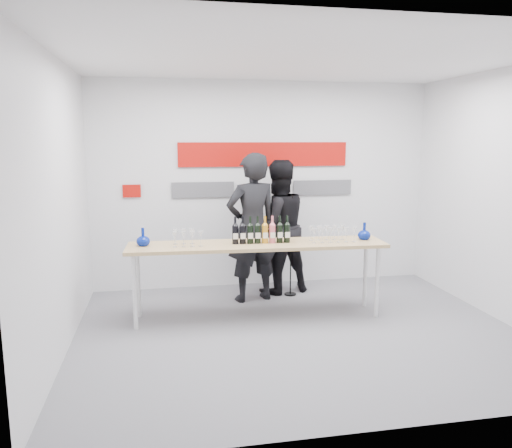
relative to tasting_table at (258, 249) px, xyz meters
name	(u,v)px	position (x,y,z in m)	size (l,w,h in m)	color
ground	(299,332)	(0.37, -0.57, -0.86)	(5.00, 5.00, 0.00)	slate
back_wall	(264,185)	(0.37, 1.43, 0.64)	(5.00, 0.04, 3.00)	silver
signage	(260,164)	(0.31, 1.40, 0.95)	(3.38, 0.02, 0.79)	#AE0D07
tasting_table	(258,249)	(0.00, 0.00, 0.00)	(3.13, 0.77, 0.93)	#DCB176
wine_bottles	(261,230)	(0.05, 0.00, 0.24)	(0.71, 0.11, 0.33)	black
decanter_left	(143,237)	(-1.35, 0.11, 0.18)	(0.16, 0.16, 0.21)	navy
decanter_right	(364,231)	(1.35, -0.02, 0.18)	(0.16, 0.16, 0.21)	navy
glasses_left	(186,238)	(-0.85, 0.03, 0.16)	(0.36, 0.24, 0.18)	silver
glasses_right	(331,234)	(0.91, -0.05, 0.16)	(0.56, 0.25, 0.18)	silver
presenter_left	(252,228)	(0.05, 0.67, 0.14)	(0.73, 0.48, 2.00)	black
presenter_right	(278,227)	(0.48, 0.98, 0.08)	(0.92, 0.72, 1.89)	black
mic_stand	(291,265)	(0.62, 0.78, -0.43)	(0.17, 0.17, 1.42)	black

